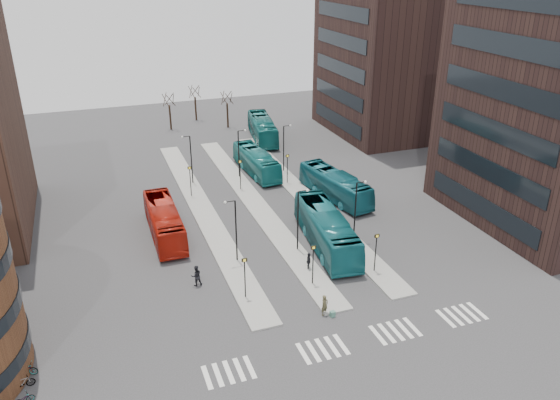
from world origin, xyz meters
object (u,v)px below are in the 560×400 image
object	(u,v)px
teal_bus_d	(262,129)
teal_bus_a	(326,229)
red_bus	(164,221)
teal_bus_b	(256,162)
bicycle_mid	(23,383)
suitcase	(333,314)
commuter_a	(196,276)
commuter_c	(334,256)
traveller	(325,305)
teal_bus_c	(335,185)
bicycle_far	(24,369)
commuter_b	(309,261)

from	to	relation	value
teal_bus_d	teal_bus_a	bearing A→B (deg)	-88.58
red_bus	teal_bus_b	size ratio (longest dim) A/B	1.04
bicycle_mid	teal_bus_a	bearing A→B (deg)	-80.97
suitcase	teal_bus_a	xyz separation A→B (m)	(4.23, 10.61, 1.56)
teal_bus_a	suitcase	bearing A→B (deg)	-105.04
teal_bus_d	commuter_a	size ratio (longest dim) A/B	6.60
teal_bus_a	commuter_c	size ratio (longest dim) A/B	7.66
commuter_c	traveller	bearing A→B (deg)	8.50
traveller	commuter_c	distance (m)	7.88
teal_bus_b	teal_bus_c	xyz separation A→B (m)	(6.11, -10.74, 0.06)
teal_bus_a	bicycle_far	xyz separation A→B (m)	(-26.53, -9.43, -1.33)
bicycle_far	teal_bus_c	bearing A→B (deg)	-44.07
teal_bus_c	bicycle_mid	world-z (taller)	teal_bus_c
suitcase	teal_bus_a	world-z (taller)	teal_bus_a
teal_bus_c	bicycle_mid	bearing A→B (deg)	-156.40
suitcase	teal_bus_a	distance (m)	11.53
commuter_c	bicycle_mid	size ratio (longest dim) A/B	1.11
teal_bus_a	teal_bus_d	bearing A→B (deg)	88.76
bicycle_mid	teal_bus_b	bearing A→B (deg)	-52.62
teal_bus_c	commuter_c	xyz separation A→B (m)	(-6.38, -13.49, -0.77)
teal_bus_d	commuter_b	size ratio (longest dim) A/B	7.34
traveller	commuter_b	world-z (taller)	traveller
commuter_a	commuter_c	xyz separation A→B (m)	(12.60, -0.82, -0.10)
traveller	commuter_a	xyz separation A→B (m)	(-8.56, 7.59, 0.06)
traveller	teal_bus_d	bearing A→B (deg)	54.69
commuter_c	bicycle_far	bearing A→B (deg)	-37.51
teal_bus_a	traveller	bearing A→B (deg)	-108.25
teal_bus_a	commuter_a	distance (m)	13.56
teal_bus_b	traveller	xyz separation A→B (m)	(-4.31, -31.00, -0.68)
red_bus	bicycle_mid	world-z (taller)	red_bus
red_bus	suitcase	bearing A→B (deg)	-60.39
teal_bus_d	commuter_b	world-z (taller)	teal_bus_d
teal_bus_b	teal_bus_c	world-z (taller)	teal_bus_c
teal_bus_c	commuter_a	world-z (taller)	teal_bus_c
traveller	bicycle_mid	bearing A→B (deg)	158.44
bicycle_far	bicycle_mid	bearing A→B (deg)	-165.29
red_bus	commuter_b	bearing A→B (deg)	-44.42
teal_bus_b	teal_bus_d	world-z (taller)	teal_bus_d
teal_bus_b	commuter_b	xyz separation A→B (m)	(-2.87, -24.34, -0.71)
red_bus	teal_bus_b	distance (m)	19.28
teal_bus_c	commuter_b	bearing A→B (deg)	-132.77
suitcase	commuter_c	size ratio (longest dim) A/B	0.29
bicycle_far	teal_bus_a	bearing A→B (deg)	-55.72
red_bus	bicycle_far	bearing A→B (deg)	-125.20
suitcase	red_bus	distance (m)	20.82
bicycle_far	commuter_b	bearing A→B (deg)	-60.96
teal_bus_b	commuter_a	world-z (taller)	teal_bus_b
red_bus	bicycle_mid	xyz separation A→B (m)	(-12.17, -18.31, -1.16)
red_bus	teal_bus_c	world-z (taller)	teal_bus_c
bicycle_mid	bicycle_far	bearing A→B (deg)	-13.07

